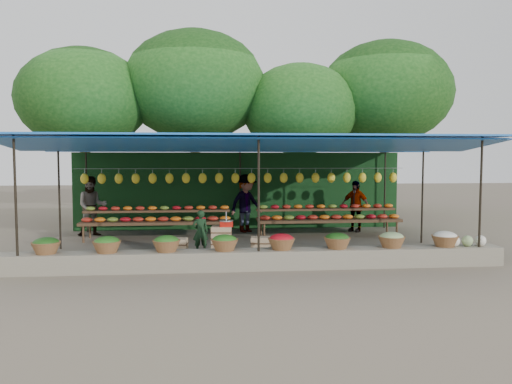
{
  "coord_description": "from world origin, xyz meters",
  "views": [
    {
      "loc": [
        -1.05,
        -13.06,
        2.35
      ],
      "look_at": [
        0.25,
        0.2,
        1.41
      ],
      "focal_mm": 35.0,
      "sensor_mm": 36.0,
      "label": 1
    }
  ],
  "objects": [
    {
      "name": "tree_row",
      "position": [
        0.5,
        6.09,
        4.7
      ],
      "size": [
        16.51,
        5.5,
        7.12
      ],
      "color": "#3C2C15",
      "rests_on": "ground"
    },
    {
      "name": "vendor_seated",
      "position": [
        -1.22,
        -0.93,
        0.53
      ],
      "size": [
        0.41,
        0.3,
        1.06
      ],
      "primitive_type": "imported",
      "rotation": [
        0.0,
        0.0,
        3.26
      ],
      "color": "#18361C",
      "rests_on": "ground"
    },
    {
      "name": "crate_counter",
      "position": [
        -0.77,
        -1.76,
        0.31
      ],
      "size": [
        2.38,
        0.39,
        0.77
      ],
      "color": "tan",
      "rests_on": "ground"
    },
    {
      "name": "customer_mid",
      "position": [
        0.16,
        2.43,
        0.91
      ],
      "size": [
        1.35,
        1.19,
        1.81
      ],
      "primitive_type": "imported",
      "rotation": [
        0.0,
        0.0,
        0.56
      ],
      "color": "slate",
      "rests_on": "ground"
    },
    {
      "name": "ground",
      "position": [
        0.0,
        0.0,
        0.0
      ],
      "size": [
        60.0,
        60.0,
        0.0
      ],
      "primitive_type": "plane",
      "color": "#6A644E",
      "rests_on": "ground"
    },
    {
      "name": "stone_curb",
      "position": [
        0.0,
        -2.75,
        0.2
      ],
      "size": [
        10.6,
        0.55,
        0.4
      ],
      "primitive_type": "cube",
      "color": "gray",
      "rests_on": "ground"
    },
    {
      "name": "fruit_table_right",
      "position": [
        2.51,
        1.35,
        0.61
      ],
      "size": [
        4.21,
        0.95,
        0.93
      ],
      "color": "#4B351E",
      "rests_on": "ground"
    },
    {
      "name": "customer_right",
      "position": [
        3.59,
        2.21,
        0.81
      ],
      "size": [
        0.97,
        0.92,
        1.61
      ],
      "primitive_type": "imported",
      "rotation": [
        0.0,
        0.0,
        -0.72
      ],
      "color": "slate",
      "rests_on": "ground"
    },
    {
      "name": "customer_left",
      "position": [
        -4.47,
        2.1,
        0.89
      ],
      "size": [
        1.01,
        0.87,
        1.78
      ],
      "primitive_type": "imported",
      "rotation": [
        0.0,
        0.0,
        0.25
      ],
      "color": "slate",
      "rests_on": "ground"
    },
    {
      "name": "fruit_table_left",
      "position": [
        -2.49,
        1.35,
        0.61
      ],
      "size": [
        4.21,
        0.95,
        0.93
      ],
      "color": "#4B351E",
      "rests_on": "ground"
    },
    {
      "name": "stall_canopy",
      "position": [
        -0.0,
        0.07,
        2.67
      ],
      "size": [
        10.8,
        6.6,
        2.82
      ],
      "color": "black",
      "rests_on": "ground"
    },
    {
      "name": "blue_crate_front",
      "position": [
        -4.13,
        -2.27,
        0.14
      ],
      "size": [
        0.56,
        0.48,
        0.28
      ],
      "primitive_type": "cube",
      "rotation": [
        0.0,
        0.0,
        -0.38
      ],
      "color": "navy",
      "rests_on": "ground"
    },
    {
      "name": "produce_baskets",
      "position": [
        -0.1,
        -2.75,
        0.56
      ],
      "size": [
        8.98,
        0.58,
        0.34
      ],
      "color": "brown",
      "rests_on": "stone_curb"
    },
    {
      "name": "netting_backdrop",
      "position": [
        0.0,
        3.15,
        1.25
      ],
      "size": [
        10.6,
        0.06,
        2.5
      ],
      "primitive_type": "cube",
      "color": "#19471E",
      "rests_on": "ground"
    },
    {
      "name": "weighing_scale",
      "position": [
        -0.63,
        -1.76,
        0.85
      ],
      "size": [
        0.31,
        0.31,
        0.33
      ],
      "color": "red",
      "rests_on": "crate_counter"
    }
  ]
}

